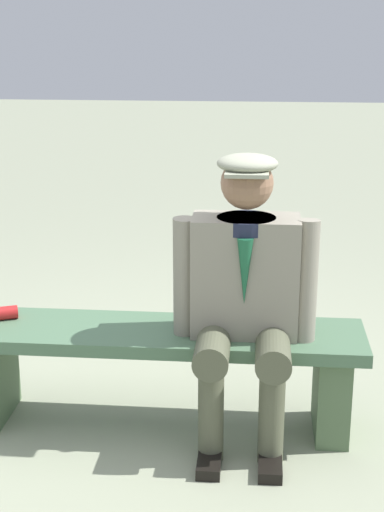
% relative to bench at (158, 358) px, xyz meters
% --- Properties ---
extents(ground_plane, '(30.00, 30.00, 0.00)m').
position_rel_bench_xyz_m(ground_plane, '(0.00, 0.00, -0.33)').
color(ground_plane, gray).
extents(bench, '(1.87, 0.42, 0.48)m').
position_rel_bench_xyz_m(bench, '(0.00, 0.00, 0.00)').
color(bench, '#48694C').
rests_on(bench, ground).
extents(seated_man, '(0.64, 0.59, 1.28)m').
position_rel_bench_xyz_m(seated_man, '(-0.39, 0.06, 0.37)').
color(seated_man, gray).
rests_on(seated_man, ground).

